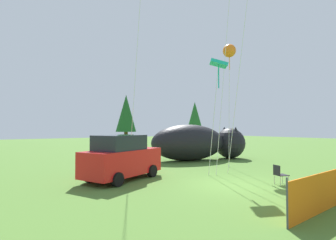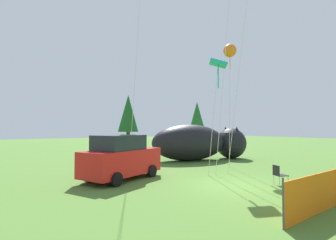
{
  "view_description": "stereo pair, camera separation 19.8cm",
  "coord_description": "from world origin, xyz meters",
  "px_view_note": "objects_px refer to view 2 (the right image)",
  "views": [
    {
      "loc": [
        -9.14,
        -8.04,
        2.56
      ],
      "look_at": [
        -0.07,
        5.12,
        3.04
      ],
      "focal_mm": 28.0,
      "sensor_mm": 36.0,
      "label": 1
    },
    {
      "loc": [
        -8.97,
        -8.15,
        2.56
      ],
      "look_at": [
        -0.07,
        5.12,
        3.04
      ],
      "focal_mm": 28.0,
      "sensor_mm": 36.0,
      "label": 2
    }
  ],
  "objects_px": {
    "folding_chair": "(279,173)",
    "kite_orange_flower": "(230,51)",
    "inflatable_cat": "(199,144)",
    "kite_teal_diamond": "(218,65)",
    "parked_car": "(121,158)"
  },
  "relations": [
    {
      "from": "kite_orange_flower",
      "to": "folding_chair",
      "type": "bearing_deg",
      "value": -116.53
    },
    {
      "from": "inflatable_cat",
      "to": "kite_teal_diamond",
      "type": "distance_m",
      "value": 8.52
    },
    {
      "from": "folding_chair",
      "to": "kite_orange_flower",
      "type": "bearing_deg",
      "value": 84.69
    },
    {
      "from": "parked_car",
      "to": "kite_orange_flower",
      "type": "distance_m",
      "value": 10.44
    },
    {
      "from": "folding_chair",
      "to": "inflatable_cat",
      "type": "xyz_separation_m",
      "value": [
        2.98,
        8.9,
        0.78
      ]
    },
    {
      "from": "parked_car",
      "to": "inflatable_cat",
      "type": "height_order",
      "value": "inflatable_cat"
    },
    {
      "from": "kite_orange_flower",
      "to": "inflatable_cat",
      "type": "bearing_deg",
      "value": 84.56
    },
    {
      "from": "kite_teal_diamond",
      "to": "folding_chair",
      "type": "bearing_deg",
      "value": -72.26
    },
    {
      "from": "kite_orange_flower",
      "to": "kite_teal_diamond",
      "type": "bearing_deg",
      "value": -145.39
    },
    {
      "from": "parked_car",
      "to": "folding_chair",
      "type": "relative_size",
      "value": 5.2
    },
    {
      "from": "parked_car",
      "to": "kite_teal_diamond",
      "type": "relative_size",
      "value": 0.75
    },
    {
      "from": "folding_chair",
      "to": "kite_teal_diamond",
      "type": "relative_size",
      "value": 0.14
    },
    {
      "from": "inflatable_cat",
      "to": "parked_car",
      "type": "bearing_deg",
      "value": -145.05
    },
    {
      "from": "folding_chair",
      "to": "kite_orange_flower",
      "type": "relative_size",
      "value": 0.11
    },
    {
      "from": "parked_car",
      "to": "inflatable_cat",
      "type": "distance_m",
      "value": 9.16
    }
  ]
}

